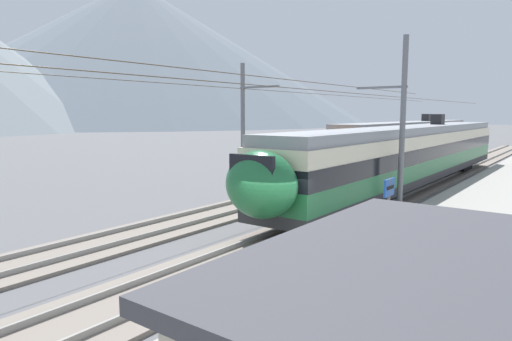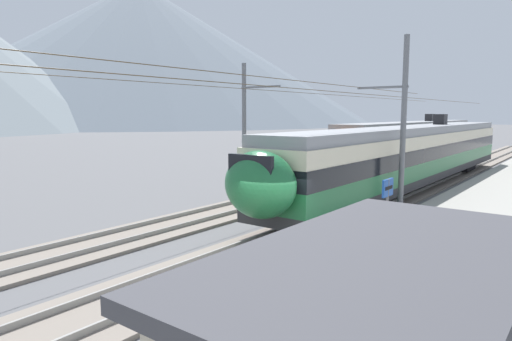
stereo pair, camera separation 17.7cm
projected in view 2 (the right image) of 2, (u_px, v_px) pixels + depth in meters
ground_plane at (281, 262)px, 13.96m from camera, size 400.00×400.00×0.00m
platform_slab at (477, 302)px, 10.57m from camera, size 120.00×8.84×0.38m
track_near at (252, 253)px, 14.64m from camera, size 120.00×3.00×0.28m
track_far at (154, 230)px, 17.57m from camera, size 120.00×3.00×0.28m
train_near_platform at (414, 153)px, 26.74m from camera, size 32.12×2.90×4.27m
train_far_track at (412, 140)px, 41.01m from camera, size 30.18×2.92×4.27m
catenary_mast_mid at (400, 125)px, 19.33m from camera, size 49.95×2.30×7.87m
catenary_mast_far_side at (247, 126)px, 24.96m from camera, size 49.95×2.56×7.34m
platform_sign at (387, 201)px, 12.80m from camera, size 0.70×0.08×2.37m
passenger_walking at (344, 295)px, 8.15m from camera, size 0.53×0.22×1.69m
handbag_beside_passenger at (365, 315)px, 9.15m from camera, size 0.32×0.18×0.36m
handbag_near_sign at (401, 253)px, 13.28m from camera, size 0.32×0.18×0.36m
potted_plant_platform_edge at (293, 286)px, 9.83m from camera, size 0.61×0.61×0.84m
potted_plant_by_shelter at (236, 308)px, 8.80m from camera, size 0.48×0.48×0.74m
mountain_right_ridge at (140, 54)px, 209.62m from camera, size 211.68×211.68×64.50m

